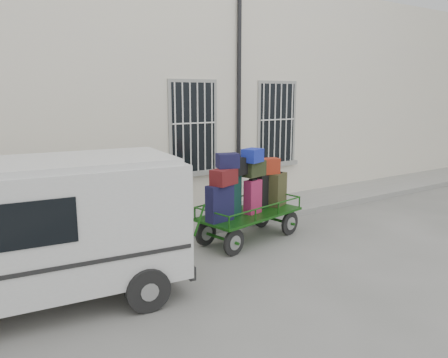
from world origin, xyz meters
TOP-DOWN VIEW (x-y plane):
  - ground at (0.00, 0.00)m, footprint 80.00×80.00m
  - building at (0.00, 5.50)m, footprint 24.00×5.15m
  - sidewalk at (0.00, 2.20)m, footprint 24.00×1.70m
  - luggage_cart at (-0.46, 0.61)m, footprint 2.78×1.50m
  - van at (-4.75, -0.08)m, footprint 4.47×2.30m

SIDE VIEW (x-z plane):
  - ground at x=0.00m, z-range 0.00..0.00m
  - sidewalk at x=0.00m, z-range 0.00..0.15m
  - luggage_cart at x=-0.46m, z-range 0.04..2.01m
  - van at x=-4.75m, z-range 0.16..2.33m
  - building at x=0.00m, z-range 0.00..6.00m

